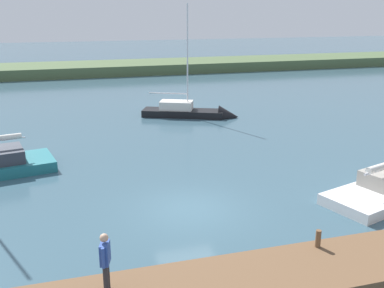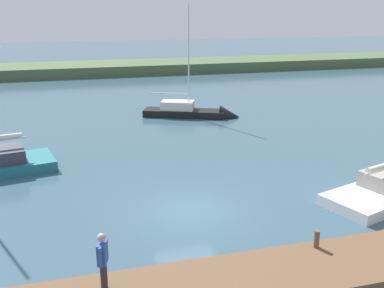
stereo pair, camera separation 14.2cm
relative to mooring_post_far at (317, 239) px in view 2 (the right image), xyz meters
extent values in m
plane|color=#385666|center=(2.79, -4.82, -0.80)|extent=(200.00, 200.00, 0.00)
cube|color=#4C603D|center=(2.79, -45.77, -0.80)|extent=(180.00, 8.00, 2.40)
cube|color=brown|center=(2.79, 0.89, -0.54)|extent=(27.89, 2.54, 0.52)
cylinder|color=brown|center=(0.00, 0.00, 0.00)|extent=(0.17, 0.17, 0.56)
cube|color=black|center=(-1.19, -20.43, -0.71)|extent=(6.07, 3.86, 0.81)
cone|color=black|center=(-4.26, -19.07, -0.71)|extent=(1.96, 2.04, 1.59)
cube|color=silver|center=(-0.74, -20.63, 0.02)|extent=(2.68, 2.14, 0.64)
cylinder|color=silver|center=(-1.50, -20.29, 3.45)|extent=(0.11, 0.11, 7.51)
cylinder|color=silver|center=(-0.19, -20.87, 0.90)|extent=(2.66, 1.24, 0.09)
cylinder|color=#28282D|center=(6.58, 0.56, 0.13)|extent=(0.14, 0.14, 0.82)
cylinder|color=#28282D|center=(6.52, 0.37, 0.13)|extent=(0.14, 0.14, 0.82)
cube|color=#2D4C9E|center=(6.55, 0.47, 0.84)|extent=(0.33, 0.49, 0.58)
sphere|color=tan|center=(6.55, 0.47, 1.27)|extent=(0.22, 0.22, 0.22)
cylinder|color=#2D4C9E|center=(6.62, 0.73, 0.85)|extent=(0.09, 0.09, 0.55)
cylinder|color=#2D4C9E|center=(6.48, 0.20, 0.85)|extent=(0.09, 0.09, 0.55)
camera|label=1|loc=(7.27, 10.91, 6.84)|focal=42.06mm
camera|label=2|loc=(7.13, 10.95, 6.84)|focal=42.06mm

